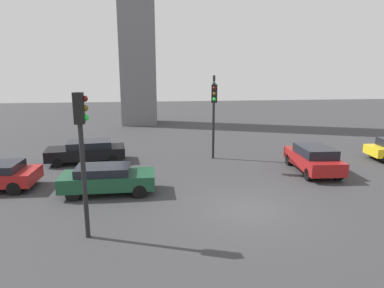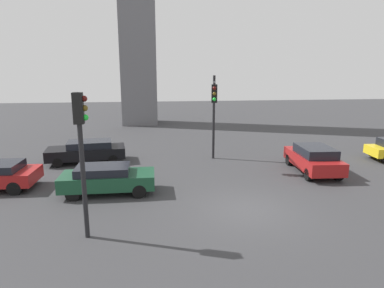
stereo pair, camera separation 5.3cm
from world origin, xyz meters
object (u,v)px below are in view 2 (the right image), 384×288
traffic_light_1 (214,104)px  car_0 (313,159)px  traffic_light_0 (81,139)px  car_2 (107,178)px  car_3 (87,151)px

traffic_light_1 → car_0: traffic_light_1 is taller
traffic_light_0 → car_2: 5.02m
traffic_light_0 → car_3: traffic_light_0 is taller
traffic_light_0 → car_3: (-1.76, 9.87, -2.75)m
traffic_light_0 → traffic_light_1: bearing=51.7°
traffic_light_0 → car_2: (0.16, 4.20, -2.75)m
traffic_light_0 → car_0: bearing=25.3°
car_2 → car_0: bearing=10.3°
traffic_light_1 → car_2: bearing=-42.8°
traffic_light_0 → car_3: bearing=96.6°
car_3 → car_2: bearing=101.8°
traffic_light_0 → car_0: traffic_light_0 is taller
car_0 → car_3: bearing=77.4°
traffic_light_1 → car_2: (-5.83, -4.39, -2.95)m
traffic_light_1 → car_2: 7.87m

